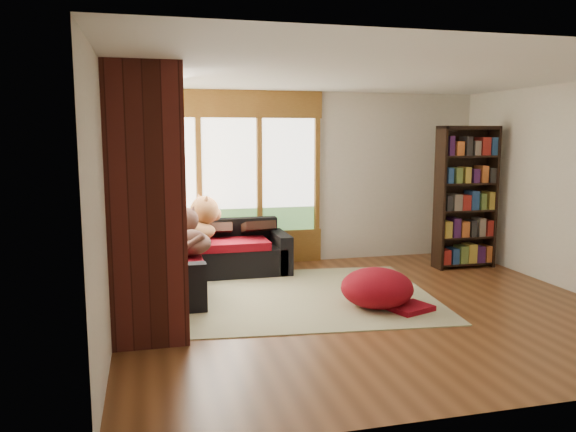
{
  "coord_description": "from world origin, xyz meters",
  "views": [
    {
      "loc": [
        -2.38,
        -5.78,
        1.95
      ],
      "look_at": [
        -0.7,
        0.93,
        0.95
      ],
      "focal_mm": 35.0,
      "sensor_mm": 36.0,
      "label": 1
    }
  ],
  "objects": [
    {
      "name": "floor",
      "position": [
        0.0,
        0.0,
        0.0
      ],
      "size": [
        5.5,
        5.5,
        0.0
      ],
      "primitive_type": "plane",
      "color": "#593218",
      "rests_on": "ground"
    },
    {
      "name": "ceiling",
      "position": [
        0.0,
        0.0,
        2.6
      ],
      "size": [
        5.5,
        5.5,
        0.0
      ],
      "primitive_type": "plane",
      "color": "white"
    },
    {
      "name": "wall_back",
      "position": [
        0.0,
        2.5,
        1.3
      ],
      "size": [
        5.5,
        0.04,
        2.6
      ],
      "primitive_type": "cube",
      "color": "silver",
      "rests_on": "ground"
    },
    {
      "name": "wall_front",
      "position": [
        0.0,
        -2.5,
        1.3
      ],
      "size": [
        5.5,
        0.04,
        2.6
      ],
      "primitive_type": "cube",
      "color": "silver",
      "rests_on": "ground"
    },
    {
      "name": "wall_left",
      "position": [
        -2.75,
        0.0,
        1.3
      ],
      "size": [
        0.04,
        5.0,
        2.6
      ],
      "primitive_type": "cube",
      "color": "silver",
      "rests_on": "ground"
    },
    {
      "name": "windows_back",
      "position": [
        -1.2,
        2.47,
        1.35
      ],
      "size": [
        2.82,
        0.1,
        1.9
      ],
      "color": "brown",
      "rests_on": "wall_back"
    },
    {
      "name": "windows_left",
      "position": [
        -2.72,
        1.2,
        1.35
      ],
      "size": [
        0.1,
        2.62,
        1.9
      ],
      "color": "brown",
      "rests_on": "wall_left"
    },
    {
      "name": "roller_blind",
      "position": [
        -2.69,
        2.03,
        1.75
      ],
      "size": [
        0.03,
        0.72,
        0.9
      ],
      "primitive_type": "cube",
      "color": "#6B9154",
      "rests_on": "wall_left"
    },
    {
      "name": "brick_chimney",
      "position": [
        -2.4,
        -0.35,
        1.3
      ],
      "size": [
        0.7,
        0.7,
        2.6
      ],
      "primitive_type": "cube",
      "color": "#471914",
      "rests_on": "ground"
    },
    {
      "name": "sectional_sofa",
      "position": [
        -1.95,
        1.7,
        0.3
      ],
      "size": [
        2.2,
        2.2,
        0.8
      ],
      "rotation": [
        0.0,
        0.0,
        -0.02
      ],
      "color": "black",
      "rests_on": "ground"
    },
    {
      "name": "area_rug",
      "position": [
        -0.76,
        0.63,
        0.01
      ],
      "size": [
        3.69,
        2.97,
        0.01
      ],
      "primitive_type": "cube",
      "rotation": [
        0.0,
        0.0,
        -0.1
      ],
      "color": "beige",
      "rests_on": "ground"
    },
    {
      "name": "bookshelf",
      "position": [
        2.14,
        1.51,
        1.04
      ],
      "size": [
        0.89,
        0.3,
        2.08
      ],
      "color": "black",
      "rests_on": "ground"
    },
    {
      "name": "pouf",
      "position": [
        0.11,
        -0.0,
        0.24
      ],
      "size": [
        0.83,
        0.83,
        0.45
      ],
      "primitive_type": "ellipsoid",
      "rotation": [
        0.0,
        0.0,
        -0.0
      ],
      "color": "maroon",
      "rests_on": "area_rug"
    },
    {
      "name": "dog_tan",
      "position": [
        -1.89,
        1.69,
        0.82
      ],
      "size": [
        1.14,
        0.94,
        0.56
      ],
      "rotation": [
        0.0,
        0.0,
        0.38
      ],
      "color": "brown",
      "rests_on": "sectional_sofa"
    },
    {
      "name": "dog_brindle",
      "position": [
        -1.92,
        1.17,
        0.77
      ],
      "size": [
        0.58,
        0.9,
        0.47
      ],
      "rotation": [
        0.0,
        0.0,
        1.63
      ],
      "color": "#381F19",
      "rests_on": "sectional_sofa"
    },
    {
      "name": "throw_pillows",
      "position": [
        -1.92,
        1.85,
        0.77
      ],
      "size": [
        1.98,
        1.68,
        0.45
      ],
      "color": "black",
      "rests_on": "sectional_sofa"
    }
  ]
}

